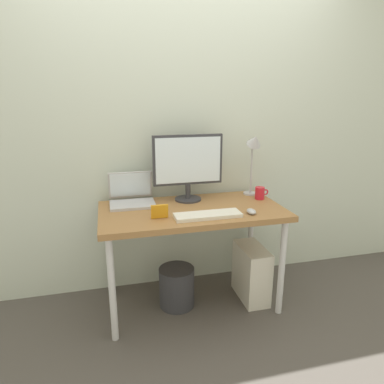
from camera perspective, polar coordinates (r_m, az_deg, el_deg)
name	(u,v)px	position (r m, az deg, el deg)	size (l,w,h in m)	color
ground_plane	(192,302)	(2.74, 0.00, -17.85)	(6.00, 6.00, 0.00)	#4C4742
back_wall	(179,125)	(2.67, -2.09, 11.08)	(4.40, 0.04, 2.60)	silver
desk	(192,218)	(2.43, 0.00, -4.37)	(1.28, 0.66, 0.75)	olive
monitor	(188,164)	(2.53, -0.68, 4.70)	(0.52, 0.20, 0.49)	#333338
laptop	(132,196)	(2.54, -10.01, -0.65)	(0.32, 0.28, 0.23)	#B2B2B7
desk_lamp	(254,150)	(2.68, 10.26, 6.83)	(0.11, 0.16, 0.50)	#B2B2B7
keyboard	(208,215)	(2.24, 2.64, -3.87)	(0.44, 0.14, 0.02)	silver
mouse	(251,211)	(2.33, 9.84, -3.20)	(0.06, 0.09, 0.03)	#B2B2B7
coffee_mug	(260,193)	(2.66, 11.24, -0.17)	(0.11, 0.07, 0.09)	red
photo_frame	(160,211)	(2.21, -5.42, -3.23)	(0.11, 0.02, 0.09)	orange
computer_tower	(251,273)	(2.74, 9.83, -13.07)	(0.18, 0.36, 0.42)	silver
wastebasket	(177,287)	(2.64, -2.54, -15.50)	(0.26, 0.26, 0.30)	#333338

